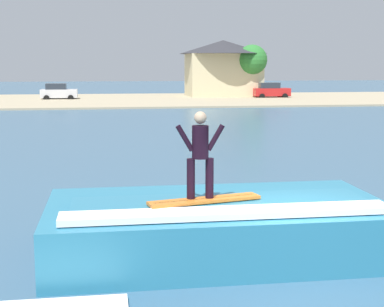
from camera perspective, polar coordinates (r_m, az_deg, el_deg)
The scene contains 9 objects.
ground_plane at distance 11.08m, azimuth 10.09°, elevation -11.66°, with size 260.00×260.00×0.00m, color #385D79.
wave_crest at distance 11.83m, azimuth 2.54°, elevation -7.28°, with size 6.86×3.58×1.22m.
surfboard at distance 11.17m, azimuth 1.27°, elevation -4.65°, with size 2.29×0.89×0.06m.
surfer at distance 11.01m, azimuth 0.83°, elevation 0.31°, with size 0.96×0.32×1.69m.
shoreline_bank at distance 63.34m, azimuth -5.52°, elevation 5.34°, with size 120.00×24.22×0.17m.
car_near_shore at distance 64.97m, azimuth -13.14°, elevation 5.99°, with size 3.96×2.19×1.86m.
car_far_shore at distance 67.23m, azimuth 7.83°, elevation 6.23°, with size 4.17×2.10×1.86m.
house_gabled_white at distance 69.51m, azimuth 3.11°, elevation 8.80°, with size 10.47×10.47×6.79m.
tree_tall_bare at distance 67.58m, azimuth 5.99°, elevation 9.19°, with size 3.52×3.52×6.21m.
Camera 1 is at (-3.41, -9.82, 3.85)m, focal length 53.64 mm.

